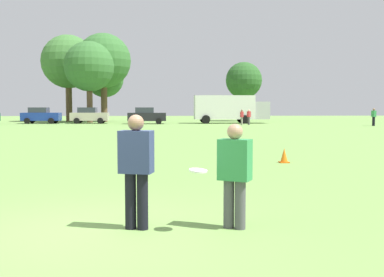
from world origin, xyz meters
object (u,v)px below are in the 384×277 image
(player_thrower, at_px, (136,165))
(traffic_cone, at_px, (284,156))
(parked_car_mid_right, at_px, (146,116))
(bystander_sideline_watcher, at_px, (249,116))
(parked_car_mid_left, at_px, (41,115))
(frisbee, at_px, (198,171))
(bystander_far_jogger, at_px, (374,116))
(box_truck, at_px, (229,108))
(player_defender, at_px, (235,170))
(parked_car_center, at_px, (89,115))
(bystander_field_marshal, at_px, (242,116))

(player_thrower, distance_m, traffic_cone, 9.08)
(parked_car_mid_right, xyz_separation_m, bystander_sideline_watcher, (10.87, -3.16, -0.01))
(parked_car_mid_left, bearing_deg, player_thrower, -73.43)
(player_thrower, bearing_deg, frisbee, -13.78)
(parked_car_mid_left, bearing_deg, bystander_far_jogger, -14.00)
(traffic_cone, height_order, box_truck, box_truck)
(box_truck, bearing_deg, player_defender, -98.20)
(parked_car_mid_right, xyz_separation_m, bystander_far_jogger, (22.62, -6.93, 0.06))
(traffic_cone, relative_size, parked_car_center, 0.11)
(box_truck, bearing_deg, traffic_cone, -95.50)
(player_defender, bearing_deg, frisbee, -162.85)
(box_truck, bearing_deg, bystander_sideline_watcher, -72.27)
(parked_car_mid_left, xyz_separation_m, parked_car_mid_right, (11.97, -1.69, 0.00))
(player_defender, distance_m, bystander_sideline_watcher, 41.26)
(parked_car_mid_right, relative_size, box_truck, 0.49)
(player_thrower, relative_size, player_defender, 1.09)
(frisbee, relative_size, box_truck, 0.03)
(player_thrower, height_order, parked_car_mid_left, parked_car_mid_left)
(parked_car_mid_left, bearing_deg, parked_car_center, -0.87)
(traffic_cone, bearing_deg, bystander_field_marshal, 82.64)
(frisbee, xyz_separation_m, bystander_sideline_watcher, (8.45, 40.68, 0.01))
(player_thrower, relative_size, parked_car_mid_right, 0.41)
(player_thrower, height_order, bystander_sideline_watcher, player_thrower)
(player_thrower, xyz_separation_m, parked_car_mid_left, (-13.48, 45.31, -0.05))
(parked_car_mid_left, relative_size, box_truck, 0.49)
(parked_car_center, distance_m, bystander_field_marshal, 17.41)
(box_truck, bearing_deg, bystander_far_jogger, -31.89)
(player_defender, distance_m, traffic_cone, 8.51)
(parked_car_center, distance_m, box_truck, 16.02)
(bystander_far_jogger, bearing_deg, traffic_cone, -120.18)
(player_defender, distance_m, frisbee, 0.59)
(frisbee, bearing_deg, player_defender, 17.15)
(player_defender, bearing_deg, bystander_sideline_watcher, 78.98)
(frisbee, xyz_separation_m, bystander_far_jogger, (20.20, 36.91, 0.07))
(parked_car_center, bearing_deg, traffic_cone, -71.57)
(parked_car_center, bearing_deg, player_defender, -78.12)
(player_thrower, relative_size, frisbee, 6.32)
(parked_car_mid_left, bearing_deg, parked_car_mid_right, -8.06)
(frisbee, bearing_deg, bystander_field_marshal, 79.26)
(bystander_sideline_watcher, distance_m, bystander_field_marshal, 1.03)
(bystander_field_marshal, bearing_deg, player_defender, -100.00)
(frisbee, height_order, box_truck, box_truck)
(player_defender, height_order, bystander_field_marshal, bystander_field_marshal)
(frisbee, height_order, bystander_field_marshal, bystander_field_marshal)
(box_truck, relative_size, bystander_far_jogger, 4.88)
(box_truck, xyz_separation_m, bystander_field_marshal, (0.57, -5.01, -0.85))
(bystander_far_jogger, distance_m, bystander_field_marshal, 12.99)
(player_defender, xyz_separation_m, frisbee, (-0.56, -0.17, 0.02))
(bystander_far_jogger, bearing_deg, bystander_sideline_watcher, 162.22)
(player_defender, relative_size, bystander_sideline_watcher, 0.98)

